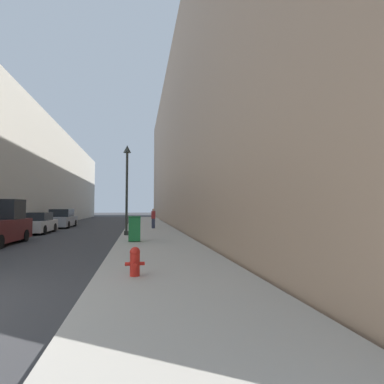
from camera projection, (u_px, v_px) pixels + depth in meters
The scene contains 8 objects.
sidewalk_right at pixel (150, 230), 23.25m from camera, with size 3.99×60.00×0.15m.
building_right_stone at pixel (222, 143), 32.98m from camera, with size 12.00×60.00×17.79m.
fire_hydrant at pixel (135, 261), 7.42m from camera, with size 0.48×0.37×0.71m.
trash_bin at pixel (135, 228), 14.91m from camera, with size 0.59×0.60×1.26m.
lamppost at pixel (127, 177), 18.47m from camera, with size 0.46×0.46×5.55m.
parked_sedan_near at pixel (37, 224), 21.20m from camera, with size 1.86×4.14×1.48m.
parked_sedan_far at pixel (62, 219), 27.43m from camera, with size 1.95×4.76×1.68m.
pedestrian_on_sidewalk at pixel (153, 218), 24.32m from camera, with size 0.32×0.21×1.60m.
Camera 1 is at (4.60, -5.58, 1.85)m, focal length 28.00 mm.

